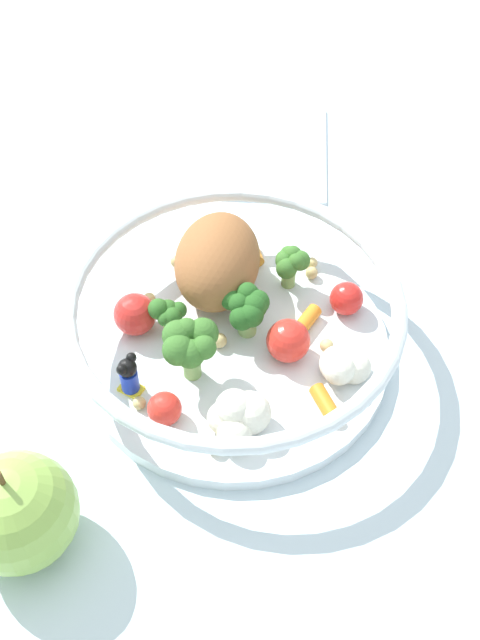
# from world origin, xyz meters

# --- Properties ---
(ground_plane) EXTENTS (2.40, 2.40, 0.00)m
(ground_plane) POSITION_xyz_m (0.00, 0.00, 0.00)
(ground_plane) COLOR silver
(food_container) EXTENTS (0.25, 0.25, 0.08)m
(food_container) POSITION_xyz_m (0.01, -0.00, 0.04)
(food_container) COLOR white
(food_container) RESTS_ON ground_plane
(loose_apple) EXTENTS (0.08, 0.08, 0.09)m
(loose_apple) POSITION_xyz_m (-0.13, 0.16, 0.04)
(loose_apple) COLOR #8CB74C
(loose_apple) RESTS_ON ground_plane
(folded_napkin) EXTENTS (0.17, 0.14, 0.01)m
(folded_napkin) POSITION_xyz_m (0.24, -0.07, 0.00)
(folded_napkin) COLOR white
(folded_napkin) RESTS_ON ground_plane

